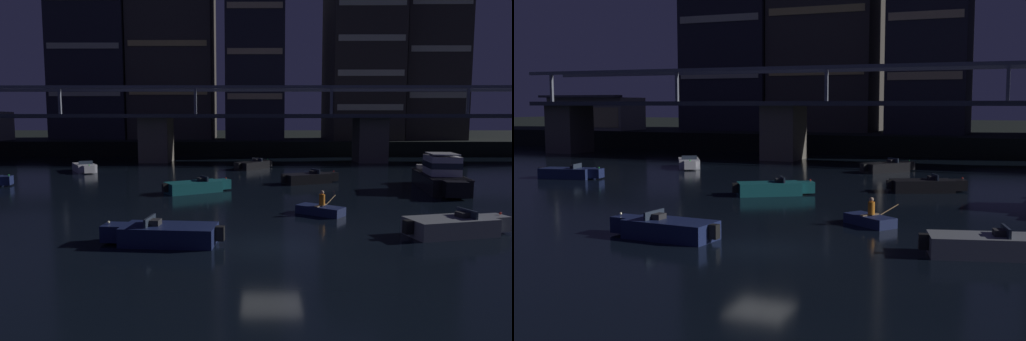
# 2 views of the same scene
# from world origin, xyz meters

# --- Properties ---
(ground_plane) EXTENTS (400.00, 400.00, 0.00)m
(ground_plane) POSITION_xyz_m (0.00, 0.00, 0.00)
(ground_plane) COLOR black
(far_riverbank) EXTENTS (240.00, 80.00, 2.20)m
(far_riverbank) POSITION_xyz_m (0.00, 87.15, 1.10)
(far_riverbank) COLOR black
(far_riverbank) RESTS_ON ground
(river_bridge) EXTENTS (87.15, 6.40, 9.38)m
(river_bridge) POSITION_xyz_m (-0.00, 39.14, 4.22)
(river_bridge) COLOR #605B51
(river_bridge) RESTS_ON ground
(tower_west_low) EXTENTS (12.23, 12.15, 37.13)m
(tower_west_low) POSITION_xyz_m (-27.95, 59.59, 20.62)
(tower_west_low) COLOR #282833
(tower_west_low) RESTS_ON far_riverbank
(tower_west_tall) EXTENTS (13.46, 9.89, 38.30)m
(tower_west_tall) POSITION_xyz_m (-14.87, 58.97, 21.20)
(tower_west_tall) COLOR #423D38
(tower_west_tall) RESTS_ON far_riverbank
(tower_central) EXTENTS (9.07, 9.92, 34.14)m
(tower_central) POSITION_xyz_m (-1.14, 56.22, 19.12)
(tower_central) COLOR #282833
(tower_central) RESTS_ON far_riverbank
(tower_east_tall) EXTENTS (10.51, 14.01, 25.47)m
(tower_east_tall) POSITION_xyz_m (15.80, 55.75, 14.78)
(tower_east_tall) COLOR #38332D
(tower_east_tall) RESTS_ON far_riverbank
(tower_east_low) EXTENTS (9.68, 12.27, 34.94)m
(tower_east_low) POSITION_xyz_m (26.71, 57.18, 19.52)
(tower_east_low) COLOR #38332D
(tower_east_low) RESTS_ON far_riverbank
(cabin_cruiser_near_left) EXTENTS (3.88, 9.35, 2.79)m
(cabin_cruiser_near_left) POSITION_xyz_m (13.15, 15.67, 1.05)
(cabin_cruiser_near_left) COLOR black
(cabin_cruiser_near_left) RESTS_ON ground
(speedboat_near_center) EXTENTS (5.01, 3.24, 1.16)m
(speedboat_near_center) POSITION_xyz_m (3.67, 19.35, 0.41)
(speedboat_near_center) COLOR black
(speedboat_near_center) RESTS_ON ground
(speedboat_near_right) EXTENTS (5.23, 2.11, 1.16)m
(speedboat_near_right) POSITION_xyz_m (-4.51, 0.47, 0.41)
(speedboat_near_right) COLOR #19234C
(speedboat_near_right) RESTS_ON ground
(speedboat_mid_center) EXTENTS (3.66, 4.85, 1.16)m
(speedboat_mid_center) POSITION_xyz_m (-18.39, 27.80, 0.41)
(speedboat_mid_center) COLOR silver
(speedboat_mid_center) RESTS_ON ground
(speedboat_far_left) EXTENTS (4.16, 4.58, 1.16)m
(speedboat_far_left) POSITION_xyz_m (-1.10, 30.75, 0.41)
(speedboat_far_left) COLOR black
(speedboat_far_left) RESTS_ON ground
(speedboat_far_center) EXTENTS (5.20, 2.69, 1.16)m
(speedboat_far_center) POSITION_xyz_m (8.39, 2.04, 0.41)
(speedboat_far_center) COLOR gray
(speedboat_far_center) RESTS_ON ground
(speedboat_far_right) EXTENTS (4.83, 3.70, 1.16)m
(speedboat_far_right) POSITION_xyz_m (-5.09, 14.40, 0.41)
(speedboat_far_right) COLOR #196066
(speedboat_far_right) RESTS_ON ground
(dinghy_with_paddler) EXTENTS (2.75, 2.69, 1.36)m
(dinghy_with_paddler) POSITION_xyz_m (2.90, 6.53, 0.28)
(dinghy_with_paddler) COLOR #19234C
(dinghy_with_paddler) RESTS_ON ground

